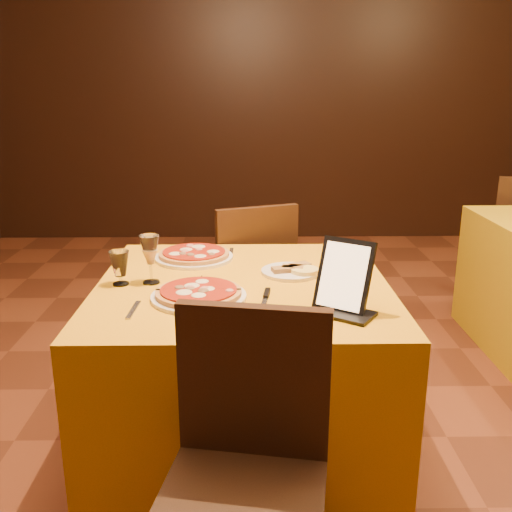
{
  "coord_description": "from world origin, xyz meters",
  "views": [
    {
      "loc": [
        -0.49,
        -2.15,
        1.46
      ],
      "look_at": [
        -0.46,
        -0.11,
        0.86
      ],
      "focal_mm": 40.0,
      "sensor_mm": 36.0,
      "label": 1
    }
  ],
  "objects_px": {
    "chair_main_far": "(244,284)",
    "wine_glass": "(150,259)",
    "water_glass": "(120,268)",
    "chair_main_near": "(241,500)",
    "tablet": "(344,275)",
    "pizza_far": "(194,256)",
    "pizza_near": "(199,294)",
    "main_table": "(243,371)"
  },
  "relations": [
    {
      "from": "chair_main_near",
      "to": "water_glass",
      "type": "height_order",
      "value": "chair_main_near"
    },
    {
      "from": "pizza_far",
      "to": "pizza_near",
      "type": "bearing_deg",
      "value": -83.02
    },
    {
      "from": "pizza_far",
      "to": "tablet",
      "type": "relative_size",
      "value": 1.38
    },
    {
      "from": "wine_glass",
      "to": "water_glass",
      "type": "distance_m",
      "value": 0.12
    },
    {
      "from": "main_table",
      "to": "wine_glass",
      "type": "height_order",
      "value": "wine_glass"
    },
    {
      "from": "chair_main_far",
      "to": "pizza_far",
      "type": "distance_m",
      "value": 0.64
    },
    {
      "from": "main_table",
      "to": "tablet",
      "type": "height_order",
      "value": "tablet"
    },
    {
      "from": "chair_main_far",
      "to": "wine_glass",
      "type": "bearing_deg",
      "value": 46.65
    },
    {
      "from": "pizza_far",
      "to": "tablet",
      "type": "bearing_deg",
      "value": -47.43
    },
    {
      "from": "main_table",
      "to": "pizza_near",
      "type": "distance_m",
      "value": 0.45
    },
    {
      "from": "main_table",
      "to": "pizza_far",
      "type": "relative_size",
      "value": 3.27
    },
    {
      "from": "chair_main_near",
      "to": "wine_glass",
      "type": "xyz_separation_m",
      "value": [
        -0.35,
        0.84,
        0.39
      ]
    },
    {
      "from": "pizza_far",
      "to": "tablet",
      "type": "height_order",
      "value": "tablet"
    },
    {
      "from": "chair_main_far",
      "to": "pizza_far",
      "type": "relative_size",
      "value": 2.7
    },
    {
      "from": "tablet",
      "to": "water_glass",
      "type": "bearing_deg",
      "value": -164.74
    },
    {
      "from": "chair_main_far",
      "to": "pizza_near",
      "type": "height_order",
      "value": "chair_main_far"
    },
    {
      "from": "chair_main_near",
      "to": "pizza_far",
      "type": "height_order",
      "value": "chair_main_near"
    },
    {
      "from": "main_table",
      "to": "wine_glass",
      "type": "distance_m",
      "value": 0.58
    },
    {
      "from": "main_table",
      "to": "chair_main_far",
      "type": "distance_m",
      "value": 0.83
    },
    {
      "from": "chair_main_far",
      "to": "tablet",
      "type": "relative_size",
      "value": 3.73
    },
    {
      "from": "chair_main_far",
      "to": "water_glass",
      "type": "distance_m",
      "value": 1.03
    },
    {
      "from": "main_table",
      "to": "chair_main_far",
      "type": "relative_size",
      "value": 1.21
    },
    {
      "from": "wine_glass",
      "to": "tablet",
      "type": "relative_size",
      "value": 0.78
    },
    {
      "from": "chair_main_near",
      "to": "pizza_near",
      "type": "distance_m",
      "value": 0.75
    },
    {
      "from": "chair_main_near",
      "to": "pizza_far",
      "type": "distance_m",
      "value": 1.21
    },
    {
      "from": "chair_main_far",
      "to": "tablet",
      "type": "bearing_deg",
      "value": 86.19
    },
    {
      "from": "chair_main_near",
      "to": "pizza_far",
      "type": "relative_size",
      "value": 2.7
    },
    {
      "from": "chair_main_near",
      "to": "water_glass",
      "type": "relative_size",
      "value": 7.0
    },
    {
      "from": "main_table",
      "to": "water_glass",
      "type": "xyz_separation_m",
      "value": [
        -0.46,
        -0.02,
        0.44
      ]
    },
    {
      "from": "wine_glass",
      "to": "water_glass",
      "type": "xyz_separation_m",
      "value": [
        -0.11,
        -0.02,
        -0.03
      ]
    },
    {
      "from": "water_glass",
      "to": "main_table",
      "type": "bearing_deg",
      "value": 2.45
    },
    {
      "from": "wine_glass",
      "to": "pizza_near",
      "type": "bearing_deg",
      "value": -41.06
    },
    {
      "from": "pizza_far",
      "to": "chair_main_near",
      "type": "bearing_deg",
      "value": -79.54
    },
    {
      "from": "water_glass",
      "to": "wine_glass",
      "type": "bearing_deg",
      "value": 8.64
    },
    {
      "from": "water_glass",
      "to": "chair_main_near",
      "type": "bearing_deg",
      "value": -60.81
    },
    {
      "from": "main_table",
      "to": "tablet",
      "type": "bearing_deg",
      "value": -40.26
    },
    {
      "from": "chair_main_far",
      "to": "pizza_near",
      "type": "xyz_separation_m",
      "value": [
        -0.15,
        -1.0,
        0.31
      ]
    },
    {
      "from": "main_table",
      "to": "pizza_near",
      "type": "relative_size",
      "value": 3.27
    },
    {
      "from": "chair_main_far",
      "to": "chair_main_near",
      "type": "bearing_deg",
      "value": 69.37
    },
    {
      "from": "main_table",
      "to": "water_glass",
      "type": "distance_m",
      "value": 0.64
    },
    {
      "from": "main_table",
      "to": "wine_glass",
      "type": "bearing_deg",
      "value": -179.57
    },
    {
      "from": "wine_glass",
      "to": "chair_main_far",
      "type": "bearing_deg",
      "value": 67.28
    }
  ]
}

